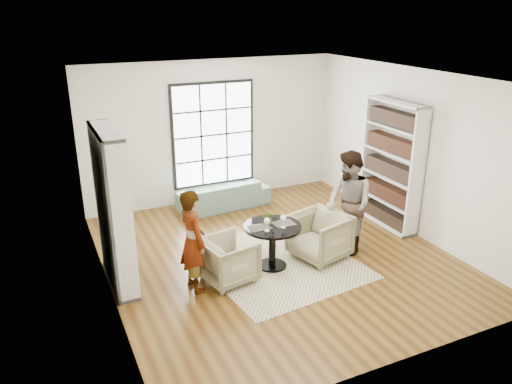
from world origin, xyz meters
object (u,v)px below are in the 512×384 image
pedestal_table (272,237)px  person_right (349,203)px  wine_glass_right (283,219)px  sofa (223,194)px  wine_glass_left (267,222)px  person_left (193,241)px  armchair_left (228,260)px  flower_centerpiece (269,218)px  armchair_right (319,236)px

pedestal_table → person_right: 1.46m
pedestal_table → wine_glass_right: 0.40m
sofa → wine_glass_right: 2.94m
pedestal_table → wine_glass_left: size_ratio=4.25×
person_right → wine_glass_left: size_ratio=8.24×
person_right → person_left: bearing=-86.1°
armchair_left → flower_centerpiece: 0.93m
armchair_right → person_right: size_ratio=0.48×
sofa → flower_centerpiece: (-0.25, -2.66, 0.57)m
wine_glass_left → flower_centerpiece: size_ratio=0.98×
wine_glass_right → person_right: bearing=4.2°
armchair_right → flower_centerpiece: (-0.89, 0.12, 0.45)m
person_left → wine_glass_right: 1.47m
armchair_left → wine_glass_right: (0.92, -0.04, 0.54)m
person_right → armchair_right: bearing=-87.3°
wine_glass_right → armchair_right: bearing=7.3°
armchair_left → armchair_right: bearing=-98.9°
person_left → person_right: bearing=-94.5°
wine_glass_left → flower_centerpiece: flower_centerpiece is taller
wine_glass_right → person_left: bearing=178.6°
person_right → wine_glass_left: person_right is taller
pedestal_table → armchair_right: armchair_right is taller
armchair_right → wine_glass_right: bearing=-97.7°
sofa → wine_glass_left: 2.97m
pedestal_table → flower_centerpiece: (-0.03, 0.08, 0.31)m
armchair_left → flower_centerpiece: bearing=-88.1°
armchair_left → armchair_right: armchair_right is taller
person_left → wine_glass_left: 1.19m
armchair_right → flower_centerpiece: 1.01m
armchair_right → person_left: (-2.22, -0.06, 0.40)m
armchair_right → person_left: person_left is taller
sofa → wine_glass_right: (-0.10, -2.87, 0.61)m
sofa → person_right: bearing=109.1°
armchair_right → wine_glass_right: size_ratio=4.01×
sofa → wine_glass_right: bearing=83.8°
person_right → wine_glass_left: bearing=-83.7°
person_right → sofa: bearing=-154.1°
armchair_left → flower_centerpiece: size_ratio=3.49×
pedestal_table → flower_centerpiece: 0.32m
sofa → person_right: 3.08m
armchair_right → flower_centerpiece: bearing=-112.5°
armchair_left → person_right: size_ratio=0.43×
person_left → pedestal_table: bearing=-91.7°
armchair_left → person_left: (-0.55, 0.00, 0.44)m
armchair_right → person_right: bearing=75.0°
sofa → armchair_right: (0.64, -2.78, 0.11)m
wine_glass_left → person_right: bearing=3.6°
pedestal_table → person_left: person_left is taller
pedestal_table → person_left: 1.38m
armchair_left → armchair_right: 1.67m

